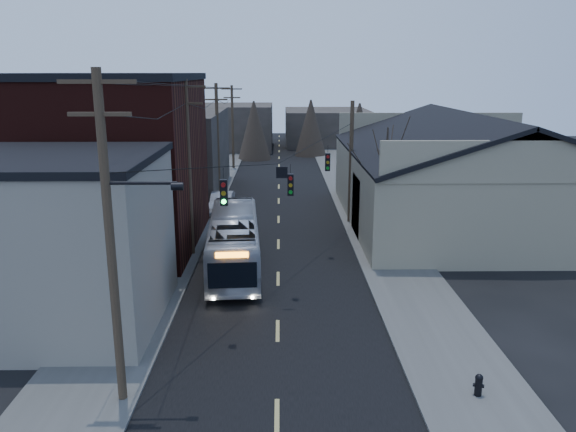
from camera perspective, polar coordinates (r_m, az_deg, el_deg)
name	(u,v)px	position (r m, az deg, el deg)	size (l,w,h in m)	color
road_surface	(279,207)	(44.44, -0.96, 0.96)	(9.00, 110.00, 0.02)	black
sidewalk_left	(197,206)	(44.92, -9.28, 0.98)	(4.00, 110.00, 0.12)	#474744
sidewalk_right	(360,206)	(44.89, 7.37, 1.04)	(4.00, 110.00, 0.12)	#474744
building_clapboard	(59,244)	(24.98, -22.23, -2.62)	(8.00, 8.00, 7.00)	gray
building_brick	(110,165)	(35.14, -17.62, 4.98)	(10.00, 12.00, 10.00)	black
building_left_far	(171,152)	(50.62, -11.84, 6.34)	(9.00, 14.00, 7.00)	#2F2B25
warehouse	(465,185)	(41.05, 17.50, 3.00)	(16.16, 20.60, 7.73)	gray
building_far_left	(236,127)	(78.81, -5.34, 9.01)	(10.00, 12.00, 6.00)	#2F2B25
building_far_right	(327,127)	(83.87, 3.94, 9.02)	(12.00, 14.00, 5.00)	#2F2B25
bare_tree	(385,187)	(34.50, 9.86, 2.91)	(0.40, 0.40, 7.20)	black
utility_lines	(232,155)	(37.89, -5.74, 6.15)	(11.24, 45.28, 10.50)	#382B1E
bus	(234,241)	(30.37, -5.51, -2.58)	(2.54, 10.86, 3.03)	#A4A7B0
parked_car	(222,203)	(42.80, -6.73, 1.36)	(1.60, 4.58, 1.51)	#98999F
fire_hydrant	(479,384)	(20.02, 18.80, -15.85)	(0.37, 0.26, 0.76)	black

